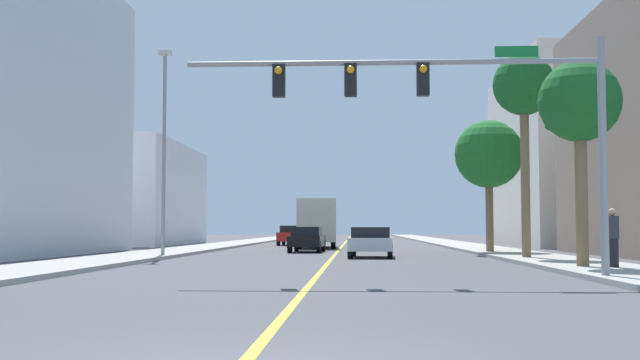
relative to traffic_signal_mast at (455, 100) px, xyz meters
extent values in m
plane|color=#47474C|center=(-3.60, 29.14, -4.57)|extent=(192.00, 192.00, 0.00)
cube|color=#9E9B93|center=(-12.14, 29.14, -4.50)|extent=(3.32, 168.00, 0.15)
cube|color=#9E9B93|center=(4.95, 29.14, -4.50)|extent=(3.32, 168.00, 0.15)
cube|color=yellow|center=(-3.60, 29.14, -4.57)|extent=(0.16, 144.00, 0.01)
cube|color=silver|center=(-21.90, 40.88, -0.65)|extent=(11.62, 17.85, 7.85)
cube|color=silver|center=(17.28, 38.71, 2.09)|extent=(16.78, 18.69, 13.33)
cylinder|color=gray|center=(3.69, 0.00, -1.42)|extent=(0.20, 0.20, 6.01)
cylinder|color=gray|center=(-1.59, 0.00, 0.98)|extent=(10.56, 0.14, 0.14)
cube|color=black|center=(-0.80, 0.00, 0.53)|extent=(0.32, 0.24, 0.84)
sphere|color=orange|center=(-0.80, -0.14, 0.78)|extent=(0.20, 0.20, 0.20)
cube|color=black|center=(-2.65, 0.00, 0.53)|extent=(0.32, 0.24, 0.84)
sphere|color=orange|center=(-2.65, -0.14, 0.78)|extent=(0.20, 0.20, 0.20)
cube|color=black|center=(-4.50, 0.00, 0.53)|extent=(0.32, 0.24, 0.84)
sphere|color=orange|center=(-4.50, -0.14, 0.78)|extent=(0.20, 0.20, 0.20)
cube|color=#147233|center=(1.58, 0.00, 1.23)|extent=(1.10, 0.04, 0.28)
cylinder|color=gray|center=(-10.98, 13.92, -0.04)|extent=(0.16, 0.16, 8.78)
cube|color=beige|center=(-10.98, 13.92, 4.50)|extent=(0.56, 0.28, 0.20)
cylinder|color=brown|center=(4.43, 4.57, -1.87)|extent=(0.38, 0.38, 5.11)
sphere|color=#195B23|center=(4.43, 4.57, 0.68)|extent=(2.54, 2.54, 2.54)
cone|color=#195B23|center=(5.19, 4.66, 0.48)|extent=(0.57, 1.31, 1.10)
cone|color=#195B23|center=(4.29, 5.31, 0.48)|extent=(1.31, 0.63, 1.45)
cone|color=#195B23|center=(3.67, 4.60, 0.48)|extent=(0.48, 1.26, 1.39)
cone|color=#195B23|center=(4.49, 3.81, 0.48)|extent=(1.18, 0.52, 1.12)
cylinder|color=brown|center=(4.33, 12.07, -0.91)|extent=(0.36, 0.36, 7.02)
sphere|color=#195B23|center=(4.33, 12.07, 2.60)|extent=(2.52, 2.52, 2.52)
cone|color=#195B23|center=(5.09, 12.03, 2.40)|extent=(0.49, 1.43, 1.32)
cone|color=#195B23|center=(4.69, 12.74, 2.40)|extent=(1.10, 0.81, 1.28)
cone|color=#195B23|center=(3.82, 12.63, 2.40)|extent=(1.18, 1.13, 1.42)
cone|color=#195B23|center=(3.80, 11.54, 2.40)|extent=(1.00, 0.98, 1.45)
cone|color=#195B23|center=(4.61, 11.37, 2.40)|extent=(1.24, 0.80, 1.38)
cylinder|color=brown|center=(4.14, 19.58, -1.98)|extent=(0.38, 0.38, 4.89)
sphere|color=#1E6B28|center=(4.14, 19.58, 0.46)|extent=(3.42, 3.42, 3.42)
cone|color=#1E6B28|center=(5.16, 19.64, 0.26)|extent=(0.52, 1.76, 1.71)
cone|color=#1E6B28|center=(4.48, 20.54, 0.26)|extent=(1.62, 0.91, 1.87)
cone|color=#1E6B28|center=(3.63, 20.47, 0.26)|extent=(1.70, 1.25, 1.66)
cone|color=#1E6B28|center=(3.12, 19.46, 0.26)|extent=(0.58, 1.58, 1.54)
cone|color=#1E6B28|center=(3.46, 18.80, 0.26)|extent=(1.37, 1.31, 1.45)
cone|color=#1E6B28|center=(4.56, 18.64, 0.26)|extent=(1.85, 1.24, 1.42)
cube|color=red|center=(-7.41, 38.91, -3.92)|extent=(1.99, 4.48, 0.66)
cube|color=black|center=(-7.41, 38.87, -3.34)|extent=(1.71, 2.00, 0.50)
cylinder|color=black|center=(-8.22, 40.60, -4.25)|extent=(0.23, 0.64, 0.64)
cylinder|color=black|center=(-6.52, 40.57, -4.25)|extent=(0.23, 0.64, 0.64)
cylinder|color=black|center=(-8.29, 37.26, -4.25)|extent=(0.23, 0.64, 0.64)
cylinder|color=black|center=(-6.59, 37.22, -4.25)|extent=(0.23, 0.64, 0.64)
cube|color=#BCBCC1|center=(-1.88, 15.10, -3.97)|extent=(2.08, 4.03, 0.56)
cube|color=black|center=(-1.89, 14.91, -3.45)|extent=(1.76, 1.94, 0.47)
cylinder|color=black|center=(-2.66, 16.56, -4.25)|extent=(0.25, 0.65, 0.64)
cylinder|color=black|center=(-0.96, 16.49, -4.25)|extent=(0.25, 0.65, 0.64)
cylinder|color=black|center=(-2.79, 13.72, -4.25)|extent=(0.25, 0.65, 0.64)
cylinder|color=black|center=(-1.09, 13.64, -4.25)|extent=(0.25, 0.65, 0.64)
cube|color=black|center=(-5.23, 22.66, -3.97)|extent=(1.85, 4.45, 0.57)
cube|color=black|center=(-5.23, 22.34, -3.44)|extent=(1.58, 2.24, 0.49)
cylinder|color=black|center=(-5.94, 24.33, -4.25)|extent=(0.24, 0.65, 0.64)
cylinder|color=black|center=(-4.42, 24.29, -4.25)|extent=(0.24, 0.65, 0.64)
cylinder|color=black|center=(-6.03, 21.03, -4.25)|extent=(0.24, 0.65, 0.64)
cylinder|color=black|center=(-4.51, 20.98, -4.25)|extent=(0.24, 0.65, 0.64)
cube|color=#194799|center=(-5.27, 34.84, -3.32)|extent=(2.49, 2.56, 1.60)
cube|color=beige|center=(-5.10, 30.43, -2.79)|extent=(2.64, 6.44, 2.66)
cylinder|color=black|center=(-6.32, 34.80, -4.12)|extent=(0.31, 0.91, 0.90)
cylinder|color=black|center=(-4.22, 34.88, -4.12)|extent=(0.31, 0.91, 0.90)
cylinder|color=black|center=(-6.09, 28.80, -4.12)|extent=(0.31, 0.91, 0.90)
cylinder|color=black|center=(-3.99, 28.88, -4.12)|extent=(0.31, 0.91, 0.90)
cylinder|color=black|center=(5.17, 4.00, -4.00)|extent=(0.32, 0.32, 0.85)
cylinder|color=#333338|center=(5.17, 4.00, -3.23)|extent=(0.38, 0.38, 0.68)
sphere|color=tan|center=(5.17, 4.00, -2.78)|extent=(0.23, 0.23, 0.23)
camera|label=1|loc=(-2.48, -19.74, -3.24)|focal=43.65mm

